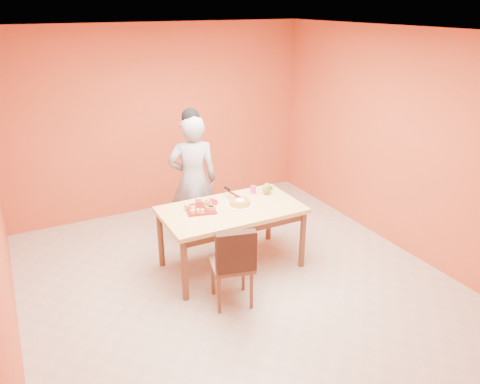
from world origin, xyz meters
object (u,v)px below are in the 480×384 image
dining_chair (232,263)px  egg_ornament (267,189)px  dining_table (231,215)px  person (193,181)px  red_dinner_plate (208,203)px  magenta_glass (253,189)px  pastry_platter (200,209)px  sponge_cake (240,202)px  checker_tin (269,188)px

dining_chair → egg_ornament: size_ratio=6.35×
dining_table → dining_chair: size_ratio=1.75×
egg_ornament → dining_table: bearing=-179.6°
person → red_dinner_plate: bearing=101.0°
person → magenta_glass: person is taller
person → pastry_platter: (-0.19, -0.69, -0.08)m
sponge_cake → dining_chair: bearing=-122.7°
dining_table → checker_tin: bearing=24.6°
pastry_platter → egg_ornament: (0.90, 0.06, 0.06)m
dining_chair → dining_table: bearing=78.1°
red_dinner_plate → egg_ornament: bearing=-5.9°
checker_tin → egg_ornament: bearing=-128.1°
person → red_dinner_plate: 0.56m
magenta_glass → checker_tin: 0.24m
dining_table → sponge_cake: sponge_cake is taller
sponge_cake → egg_ornament: (0.45, 0.16, 0.03)m
person → dining_chair: bearing=98.6°
dining_chair → egg_ornament: 1.27m
red_dinner_plate → magenta_glass: magenta_glass is taller
dining_chair → person: 1.52m
pastry_platter → red_dinner_plate: (0.15, 0.14, -0.00)m
person → checker_tin: 0.96m
magenta_glass → checker_tin: (0.24, 0.03, -0.03)m
dining_table → pastry_platter: size_ratio=4.96×
red_dinner_plate → magenta_glass: 0.63m
person → red_dinner_plate: person is taller
checker_tin → person: bearing=149.0°
dining_table → red_dinner_plate: bearing=126.3°
red_dinner_plate → sponge_cake: size_ratio=0.98×
dining_chair → sponge_cake: 0.87m
sponge_cake → pastry_platter: bearing=167.7°
sponge_cake → checker_tin: 0.64m
dining_chair → egg_ornament: bearing=56.9°
dining_chair → checker_tin: (1.00, 0.97, 0.30)m
pastry_platter → sponge_cake: size_ratio=1.31×
red_dinner_plate → sponge_cake: sponge_cake is taller
red_dinner_plate → egg_ornament: (0.75, -0.08, 0.06)m
pastry_platter → dining_chair: bearing=-88.8°
person → red_dinner_plate: (-0.04, -0.55, -0.08)m
pastry_platter → egg_ornament: 0.91m
dining_chair → sponge_cake: size_ratio=3.73×
person → pastry_platter: 0.72m
magenta_glass → pastry_platter: bearing=-167.9°
sponge_cake → red_dinner_plate: bearing=142.2°
dining_table → person: bearing=99.9°
egg_ornament → checker_tin: bearing=35.5°
person → egg_ornament: (0.71, -0.63, -0.02)m
dining_table → egg_ornament: (0.57, 0.17, 0.17)m
dining_chair → red_dinner_plate: size_ratio=3.82×
dining_chair → red_dinner_plate: (0.13, 0.91, 0.29)m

